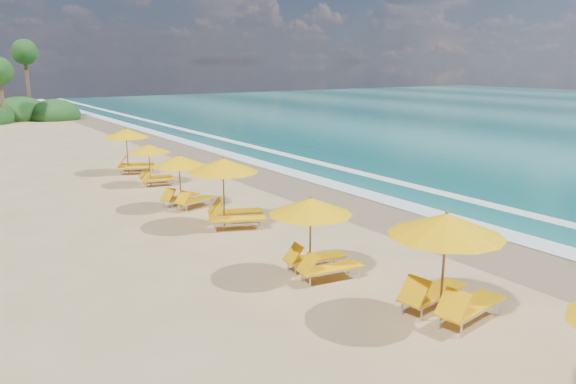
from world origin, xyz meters
TOP-DOWN VIEW (x-y plane):
  - ground at (0.00, 0.00)m, footprint 160.00×160.00m
  - wet_sand at (4.00, 0.00)m, footprint 4.00×160.00m
  - surf_foam at (6.70, 0.00)m, footprint 4.00×160.00m
  - station_1 at (-1.26, -8.53)m, footprint 3.11×2.96m
  - station_2 at (-2.22, -4.75)m, footprint 2.75×2.61m
  - station_3 at (-1.93, 0.91)m, footprint 3.35×3.31m
  - station_4 at (-2.26, 4.29)m, footprint 2.89×2.84m
  - station_5 at (-1.75, 9.17)m, footprint 2.44×2.33m
  - station_6 at (-1.64, 12.75)m, footprint 3.18×3.15m

SIDE VIEW (x-z plane):
  - ground at x=0.00m, z-range 0.00..0.00m
  - wet_sand at x=4.00m, z-range 0.00..0.01m
  - surf_foam at x=6.70m, z-range 0.02..0.03m
  - station_5 at x=-1.75m, z-range 0.12..2.17m
  - station_4 at x=-2.26m, z-range 0.14..2.38m
  - station_2 at x=-2.22m, z-range 0.14..2.47m
  - station_6 at x=-1.64m, z-range 0.15..2.59m
  - station_3 at x=-1.93m, z-range 0.16..2.73m
  - station_1 at x=-1.26m, z-range 0.16..2.80m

